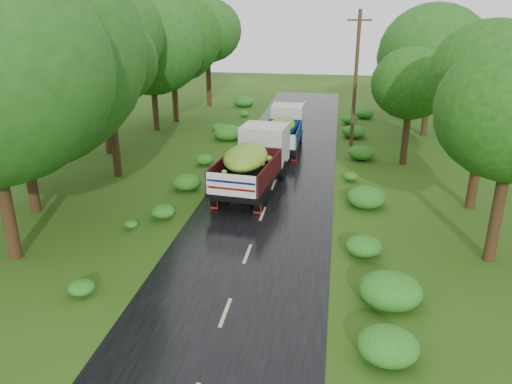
# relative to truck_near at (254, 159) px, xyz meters

# --- Properties ---
(road) EXTENTS (6.50, 80.00, 0.02)m
(road) POSITION_rel_truck_near_xyz_m (0.93, -10.23, -1.66)
(road) COLOR black
(road) RESTS_ON ground
(road_lines) EXTENTS (0.12, 69.60, 0.00)m
(road_lines) POSITION_rel_truck_near_xyz_m (0.93, -9.23, -1.65)
(road_lines) COLOR #BFB78C
(road_lines) RESTS_ON road
(truck_near) EXTENTS (3.23, 7.26, 2.96)m
(truck_near) POSITION_rel_truck_near_xyz_m (0.00, 0.00, 0.00)
(truck_near) COLOR black
(truck_near) RESTS_ON ground
(truck_far) EXTENTS (2.25, 6.21, 2.61)m
(truck_far) POSITION_rel_truck_near_xyz_m (0.71, 7.96, -0.20)
(truck_far) COLOR black
(truck_far) RESTS_ON ground
(utility_pole) EXTENTS (1.55, 0.29, 8.86)m
(utility_pole) POSITION_rel_truck_near_xyz_m (5.18, 9.45, 2.89)
(utility_pole) COLOR #382616
(utility_pole) RESTS_ON ground
(trees_left) EXTENTS (6.63, 34.13, 9.53)m
(trees_left) POSITION_rel_truck_near_xyz_m (-9.10, 3.96, 5.23)
(trees_left) COLOR black
(trees_left) RESTS_ON ground
(trees_right) EXTENTS (5.74, 30.05, 7.75)m
(trees_right) POSITION_rel_truck_near_xyz_m (10.03, 7.09, 3.86)
(trees_right) COLOR black
(trees_right) RESTS_ON ground
(shrubs) EXTENTS (11.90, 44.00, 0.70)m
(shrubs) POSITION_rel_truck_near_xyz_m (0.93, -1.23, -1.32)
(shrubs) COLOR #185C16
(shrubs) RESTS_ON ground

